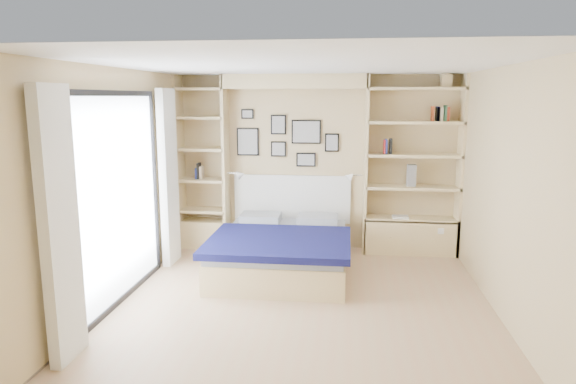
# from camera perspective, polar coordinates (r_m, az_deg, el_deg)

# --- Properties ---
(ground) EXTENTS (4.50, 4.50, 0.00)m
(ground) POSITION_cam_1_polar(r_m,az_deg,el_deg) (5.58, 1.60, -12.61)
(ground) COLOR tan
(ground) RESTS_ON ground
(room_shell) EXTENTS (4.50, 4.50, 4.50)m
(room_shell) POSITION_cam_1_polar(r_m,az_deg,el_deg) (6.78, -0.47, 1.06)
(room_shell) COLOR tan
(room_shell) RESTS_ON ground
(bed) EXTENTS (1.71, 2.16, 1.07)m
(bed) POSITION_cam_1_polar(r_m,az_deg,el_deg) (6.59, -0.59, -6.40)
(bed) COLOR beige
(bed) RESTS_ON ground
(photo_gallery) EXTENTS (1.48, 0.02, 0.82)m
(photo_gallery) POSITION_cam_1_polar(r_m,az_deg,el_deg) (7.41, -0.31, 5.98)
(photo_gallery) COLOR black
(photo_gallery) RESTS_ON ground
(reading_lamps) EXTENTS (1.92, 0.12, 0.15)m
(reading_lamps) POSITION_cam_1_polar(r_m,az_deg,el_deg) (7.24, 0.68, 1.85)
(reading_lamps) COLOR silver
(reading_lamps) RESTS_ON ground
(shelf_decor) EXTENTS (3.57, 0.23, 2.03)m
(shelf_decor) POSITION_cam_1_polar(r_m,az_deg,el_deg) (7.23, 12.08, 6.43)
(shelf_decor) COLOR #A51E1E
(shelf_decor) RESTS_ON ground
(deck_chair) EXTENTS (0.49, 0.78, 0.77)m
(deck_chair) POSITION_cam_1_polar(r_m,az_deg,el_deg) (7.21, -24.31, -5.11)
(deck_chair) COLOR tan
(deck_chair) RESTS_ON ground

